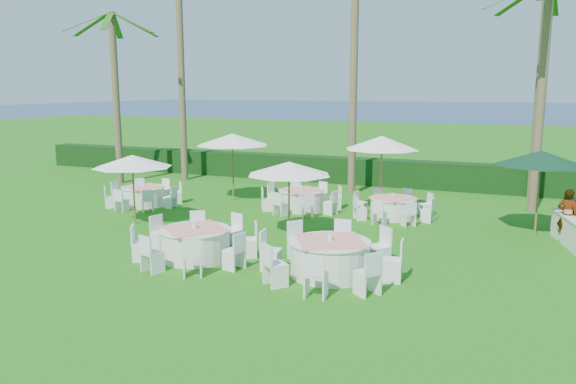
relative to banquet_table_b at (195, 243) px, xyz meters
name	(u,v)px	position (x,y,z in m)	size (l,w,h in m)	color
ground	(214,248)	(-0.07, 1.06, -0.43)	(120.00, 120.00, 0.00)	#235D10
hedge	(339,170)	(-0.07, 13.06, 0.17)	(34.00, 1.00, 1.20)	black
ocean	(476,111)	(-0.07, 103.06, -0.43)	(260.00, 260.00, 0.00)	#060F41
banquet_table_b	(195,243)	(0.00, 0.00, 0.00)	(3.24, 3.24, 0.98)	silver
banquet_table_c	(330,257)	(3.70, 0.07, 0.02)	(3.45, 3.45, 1.03)	silver
banquet_table_d	(144,195)	(-5.45, 5.16, -0.05)	(2.88, 2.88, 0.88)	silver
banquet_table_e	(301,199)	(0.44, 6.71, -0.04)	(2.95, 2.95, 0.90)	silver
banquet_table_f	(393,207)	(3.85, 6.68, -0.06)	(2.84, 2.84, 0.87)	silver
umbrella_a	(132,161)	(-3.88, 2.56, 1.67)	(2.58, 2.58, 2.30)	brown
umbrella_b	(289,168)	(1.45, 2.99, 1.66)	(2.55, 2.55, 2.30)	brown
umbrella_c	(232,139)	(-2.72, 7.33, 2.01)	(2.91, 2.91, 2.68)	brown
umbrella_d	(382,143)	(3.26, 7.26, 2.11)	(2.64, 2.64, 2.78)	brown
umbrella_green	(541,158)	(8.37, 6.06, 1.94)	(2.71, 2.71, 2.60)	brown
staff_person	(567,216)	(9.17, 5.40, 0.37)	(0.58, 0.38, 1.60)	gray
palm_a	(181,50)	(-7.34, 11.01, 5.77)	(4.40, 4.01, 11.44)	brown
palm_c	(355,26)	(1.27, 10.47, 6.47)	(4.41, 4.03, 12.81)	brown
palm_d	(541,69)	(8.35, 12.36, 4.74)	(4.37, 4.26, 9.42)	brown
palm_e	(542,86)	(8.35, 9.61, 4.06)	(4.18, 4.39, 8.10)	brown
palm_f	(116,90)	(-9.64, 9.02, 3.92)	(4.40, 3.97, 7.82)	brown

